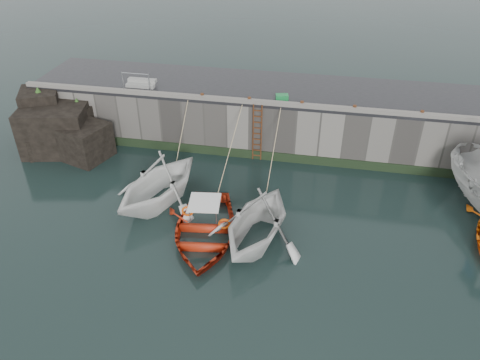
% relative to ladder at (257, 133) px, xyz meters
% --- Properties ---
extents(ground, '(120.00, 120.00, 0.00)m').
position_rel_ladder_xyz_m(ground, '(2.00, -9.91, -1.59)').
color(ground, black).
rests_on(ground, ground).
extents(quay_back, '(30.00, 5.00, 3.00)m').
position_rel_ladder_xyz_m(quay_back, '(2.00, 2.59, -0.09)').
color(quay_back, slate).
rests_on(quay_back, ground).
extents(road_back, '(30.00, 5.00, 0.16)m').
position_rel_ladder_xyz_m(road_back, '(2.00, 2.59, 1.49)').
color(road_back, black).
rests_on(road_back, quay_back).
extents(kerb_back, '(30.00, 0.30, 0.20)m').
position_rel_ladder_xyz_m(kerb_back, '(2.00, 0.24, 1.67)').
color(kerb_back, slate).
rests_on(kerb_back, road_back).
extents(algae_back, '(30.00, 0.08, 0.50)m').
position_rel_ladder_xyz_m(algae_back, '(2.00, 0.05, -1.34)').
color(algae_back, black).
rests_on(algae_back, ground).
extents(rock_outcrop, '(5.85, 4.24, 3.41)m').
position_rel_ladder_xyz_m(rock_outcrop, '(-10.92, -0.80, -0.33)').
color(rock_outcrop, black).
rests_on(rock_outcrop, ground).
extents(ladder, '(0.51, 0.08, 3.20)m').
position_rel_ladder_xyz_m(ladder, '(0.00, 0.00, 0.00)').
color(ladder, '#3F1E0F').
rests_on(ladder, ground).
extents(boat_near_white, '(6.18, 6.61, 2.81)m').
position_rel_ladder_xyz_m(boat_near_white, '(-3.83, -4.78, -1.59)').
color(boat_near_white, white).
rests_on(boat_near_white, ground).
extents(boat_near_white_rope, '(0.04, 3.52, 3.10)m').
position_rel_ladder_xyz_m(boat_near_white_rope, '(-3.83, -1.10, -1.59)').
color(boat_near_white_rope, tan).
rests_on(boat_near_white_rope, ground).
extents(boat_near_blue, '(4.64, 5.99, 1.14)m').
position_rel_ladder_xyz_m(boat_near_blue, '(-1.14, -6.83, -1.59)').
color(boat_near_blue, '#AF260F').
rests_on(boat_near_blue, ground).
extents(boat_near_blue_rope, '(0.04, 5.12, 3.10)m').
position_rel_ladder_xyz_m(boat_near_blue_rope, '(-1.14, -2.12, -1.59)').
color(boat_near_blue_rope, tan).
rests_on(boat_near_blue_rope, ground).
extents(boat_near_blacktrim, '(5.40, 5.93, 2.69)m').
position_rel_ladder_xyz_m(boat_near_blacktrim, '(1.10, -6.66, -1.59)').
color(boat_near_blacktrim, silver).
rests_on(boat_near_blacktrim, ground).
extents(boat_near_blacktrim_rope, '(0.04, 4.98, 3.10)m').
position_rel_ladder_xyz_m(boat_near_blacktrim_rope, '(1.10, -2.04, -1.59)').
color(boat_near_blacktrim_rope, tan).
rests_on(boat_near_blacktrim_rope, ground).
extents(fish_crate, '(0.71, 0.54, 0.31)m').
position_rel_ladder_xyz_m(fish_crate, '(1.12, 0.89, 1.73)').
color(fish_crate, '#167B37').
rests_on(fish_crate, road_back).
extents(railing, '(1.60, 1.05, 1.00)m').
position_rel_ladder_xyz_m(railing, '(-6.75, 1.33, 1.77)').
color(railing, '#A5A8AD').
rests_on(railing, road_back).
extents(bollard_a, '(0.18, 0.18, 0.28)m').
position_rel_ladder_xyz_m(bollard_a, '(-3.00, 0.34, 1.71)').
color(bollard_a, '#3F1E0F').
rests_on(bollard_a, road_back).
extents(bollard_b, '(0.18, 0.18, 0.28)m').
position_rel_ladder_xyz_m(bollard_b, '(-0.50, 0.34, 1.71)').
color(bollard_b, '#3F1E0F').
rests_on(bollard_b, road_back).
extents(bollard_c, '(0.18, 0.18, 0.28)m').
position_rel_ladder_xyz_m(bollard_c, '(2.20, 0.34, 1.71)').
color(bollard_c, '#3F1E0F').
rests_on(bollard_c, road_back).
extents(bollard_d, '(0.18, 0.18, 0.28)m').
position_rel_ladder_xyz_m(bollard_d, '(4.80, 0.34, 1.71)').
color(bollard_d, '#3F1E0F').
rests_on(bollard_d, road_back).
extents(bollard_e, '(0.18, 0.18, 0.28)m').
position_rel_ladder_xyz_m(bollard_e, '(8.00, 0.34, 1.71)').
color(bollard_e, '#3F1E0F').
rests_on(bollard_e, road_back).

